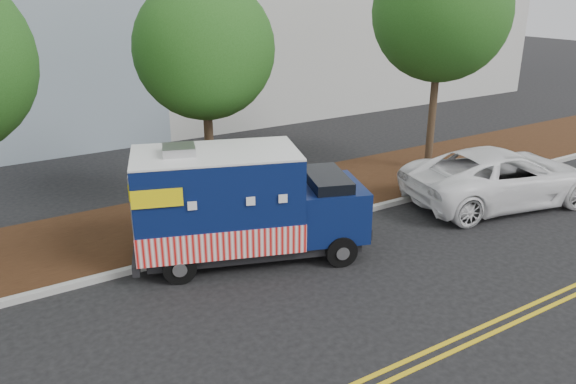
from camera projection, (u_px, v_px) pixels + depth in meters
ground at (273, 265)px, 13.52m from camera, size 120.00×120.00×0.00m
curb at (246, 241)px, 14.61m from camera, size 120.00×0.18×0.15m
mulch_strip at (212, 214)px, 16.28m from camera, size 120.00×4.00×0.15m
centerline_near at (399, 364)px, 9.98m from camera, size 120.00×0.10×0.01m
centerline_far at (409, 372)px, 9.78m from camera, size 120.00×0.10×0.01m
tree_b at (204, 50)px, 14.96m from camera, size 3.78×3.78×6.62m
tree_c at (441, 12)px, 18.25m from camera, size 4.52×4.52×7.76m
sign_post at (154, 215)px, 13.31m from camera, size 0.06×0.06×2.40m
food_truck at (238, 208)px, 13.41m from camera, size 5.92×3.74×2.95m
white_car at (502, 177)px, 17.08m from camera, size 6.54×4.01×1.69m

